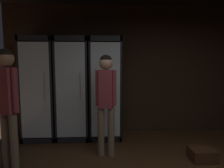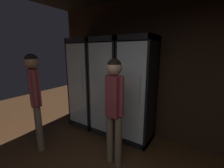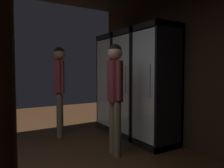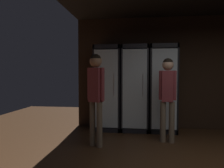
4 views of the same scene
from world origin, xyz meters
name	(u,v)px [view 3 (image 3 of 4)]	position (x,y,z in m)	size (l,w,h in m)	color
wall_back	(215,62)	(0.00, 3.03, 1.40)	(6.00, 0.06, 2.80)	black
cooler_far_left	(117,84)	(-2.16, 2.72, 1.00)	(0.63, 0.63, 2.06)	black
cooler_left	(135,85)	(-1.50, 2.72, 1.01)	(0.63, 0.63, 2.06)	black
cooler_center	(158,87)	(-0.84, 2.72, 1.01)	(0.63, 0.63, 2.06)	black
shopper_near	(115,87)	(-0.84, 1.85, 1.03)	(0.34, 0.22, 1.68)	#72604C
shopper_far	(60,81)	(-2.20, 1.43, 1.09)	(0.35, 0.25, 1.74)	#72604C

